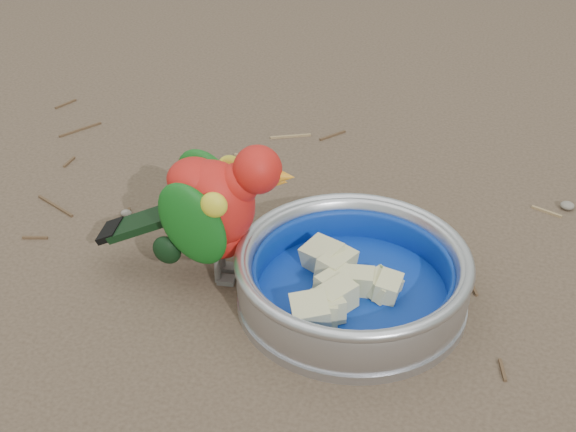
% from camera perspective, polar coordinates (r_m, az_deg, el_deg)
% --- Properties ---
extents(ground, '(60.00, 60.00, 0.00)m').
position_cam_1_polar(ground, '(0.80, -3.56, -8.95)').
color(ground, '#4B3C2E').
extents(food_bowl, '(0.24, 0.24, 0.02)m').
position_cam_1_polar(food_bowl, '(0.84, 4.54, -5.73)').
color(food_bowl, '#B2B2BA').
rests_on(food_bowl, ground).
extents(bowl_wall, '(0.24, 0.24, 0.04)m').
position_cam_1_polar(bowl_wall, '(0.82, 4.64, -4.11)').
color(bowl_wall, '#B2B2BA').
rests_on(bowl_wall, food_bowl).
extents(fruit_wedges, '(0.14, 0.14, 0.03)m').
position_cam_1_polar(fruit_wedges, '(0.82, 4.61, -4.49)').
color(fruit_wedges, beige).
rests_on(fruit_wedges, food_bowl).
extents(lory_parrot, '(0.20, 0.12, 0.16)m').
position_cam_1_polar(lory_parrot, '(0.83, -5.31, 0.04)').
color(lory_parrot, '#B71812').
rests_on(lory_parrot, ground).
extents(ground_debris, '(0.90, 0.80, 0.01)m').
position_cam_1_polar(ground_debris, '(0.81, -1.03, -7.40)').
color(ground_debris, olive).
rests_on(ground_debris, ground).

